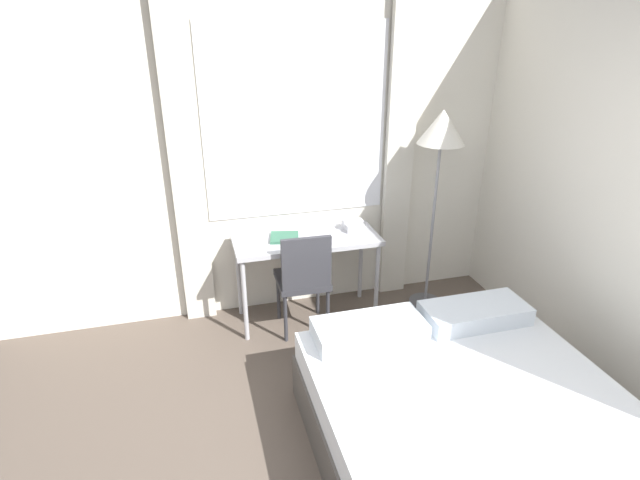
{
  "coord_description": "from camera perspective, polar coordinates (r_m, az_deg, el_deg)",
  "views": [
    {
      "loc": [
        -0.74,
        -1.19,
        2.34
      ],
      "look_at": [
        0.12,
        1.98,
        0.89
      ],
      "focal_mm": 28.0,
      "sensor_mm": 36.0,
      "label": 1
    }
  ],
  "objects": [
    {
      "name": "desk",
      "position": [
        4.03,
        -1.54,
        -0.66
      ],
      "size": [
        1.17,
        0.48,
        0.74
      ],
      "color": "#B2B2B7",
      "rests_on": "ground_plane"
    },
    {
      "name": "bed",
      "position": [
        3.04,
        17.63,
        -20.87
      ],
      "size": [
        1.66,
        1.9,
        0.61
      ],
      "color": "#4C4742",
      "rests_on": "ground_plane"
    },
    {
      "name": "telephone",
      "position": [
        4.16,
        3.76,
        1.7
      ],
      "size": [
        0.16,
        0.17,
        0.09
      ],
      "color": "silver",
      "rests_on": "desk"
    },
    {
      "name": "book",
      "position": [
        3.98,
        -4.08,
        0.31
      ],
      "size": [
        0.26,
        0.26,
        0.02
      ],
      "rotation": [
        0.0,
        0.0,
        -0.22
      ],
      "color": "#33664C",
      "rests_on": "desk"
    },
    {
      "name": "desk_chair",
      "position": [
        3.91,
        -1.88,
        -4.18
      ],
      "size": [
        0.41,
        0.41,
        0.88
      ],
      "rotation": [
        0.0,
        0.0,
        -0.03
      ],
      "color": "#333338",
      "rests_on": "ground_plane"
    },
    {
      "name": "wall_back_with_window",
      "position": [
        4.07,
        -4.15,
        9.8
      ],
      "size": [
        4.72,
        0.13,
        2.7
      ],
      "color": "silver",
      "rests_on": "ground_plane"
    },
    {
      "name": "wall_right",
      "position": [
        3.78,
        29.79,
        5.47
      ],
      "size": [
        0.05,
        3.68,
        2.7
      ],
      "color": "silver",
      "rests_on": "ground_plane"
    },
    {
      "name": "standing_lamp",
      "position": [
        4.08,
        13.64,
        10.94
      ],
      "size": [
        0.37,
        0.37,
        1.72
      ],
      "color": "#4C4C51",
      "rests_on": "ground_plane"
    }
  ]
}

